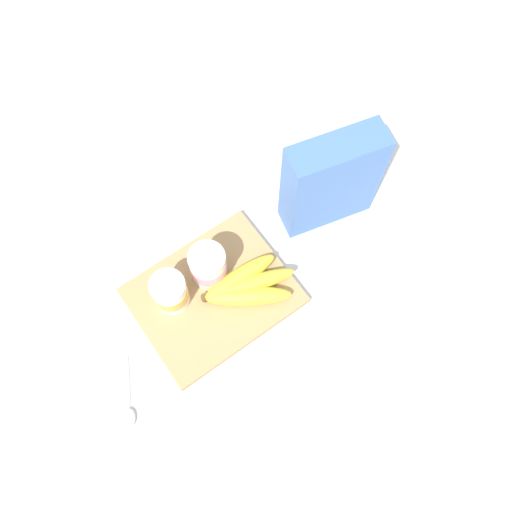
{
  "coord_description": "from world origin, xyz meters",
  "views": [
    {
      "loc": [
        -0.13,
        -0.33,
        1.02
      ],
      "look_at": [
        0.11,
        0.0,
        0.07
      ],
      "focal_mm": 36.71,
      "sensor_mm": 36.0,
      "label": 1
    }
  ],
  "objects": [
    {
      "name": "spoon",
      "position": [
        -0.25,
        -0.08,
        0.01
      ],
      "size": [
        0.08,
        0.13,
        0.01
      ],
      "color": "silver",
      "rests_on": "ground_plane"
    },
    {
      "name": "ground_plane",
      "position": [
        0.0,
        0.0,
        0.0
      ],
      "size": [
        2.4,
        2.4,
        0.0
      ],
      "primitive_type": "plane",
      "color": "silver"
    },
    {
      "name": "yogurt_cup_back",
      "position": [
        0.02,
        0.04,
        0.06
      ],
      "size": [
        0.07,
        0.07,
        0.09
      ],
      "color": "white",
      "rests_on": "cutting_board"
    },
    {
      "name": "yogurt_cup_front",
      "position": [
        -0.07,
        0.04,
        0.06
      ],
      "size": [
        0.07,
        0.07,
        0.09
      ],
      "color": "white",
      "rests_on": "cutting_board"
    },
    {
      "name": "cereal_box",
      "position": [
        0.31,
        0.02,
        0.12
      ],
      "size": [
        0.2,
        0.11,
        0.25
      ],
      "primitive_type": "cube",
      "rotation": [
        0.0,
        0.0,
        -0.23
      ],
      "color": "#4770B7",
      "rests_on": "ground_plane"
    },
    {
      "name": "cutting_board",
      "position": [
        0.0,
        0.0,
        0.01
      ],
      "size": [
        0.31,
        0.25,
        0.02
      ],
      "primitive_type": "cube",
      "color": "tan",
      "rests_on": "ground_plane"
    },
    {
      "name": "banana_bunch",
      "position": [
        0.06,
        -0.03,
        0.03
      ],
      "size": [
        0.19,
        0.13,
        0.03
      ],
      "color": "yellow",
      "rests_on": "cutting_board"
    }
  ]
}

